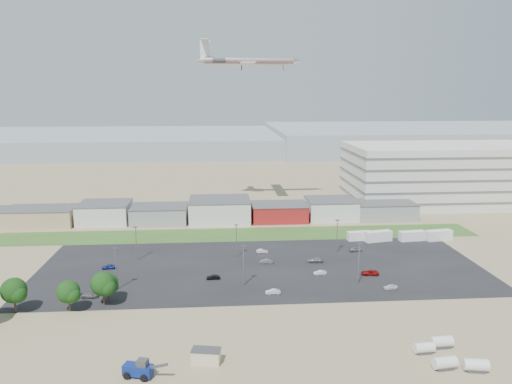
{
  "coord_description": "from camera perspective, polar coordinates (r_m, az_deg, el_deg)",
  "views": [
    {
      "loc": [
        -6.25,
        -109.1,
        46.91
      ],
      "look_at": [
        3.74,
        22.0,
        20.51
      ],
      "focal_mm": 35.0,
      "sensor_mm": 36.0,
      "label": 1
    }
  ],
  "objects": [
    {
      "name": "grass_strip",
      "position": [
        167.9,
        -2.06,
        -4.87
      ],
      "size": [
        160.0,
        16.0,
        0.02
      ],
      "primitive_type": "cube",
      "color": "#35511E",
      "rests_on": "ground"
    },
    {
      "name": "parked_car_10",
      "position": [
        124.35,
        -18.5,
        -11.14
      ],
      "size": [
        4.09,
        1.91,
        1.16
      ],
      "primitive_type": "imported",
      "rotation": [
        0.0,
        0.0,
        1.5
      ],
      "color": "#595B5E",
      "rests_on": "ground"
    },
    {
      "name": "box_trailer_c",
      "position": [
        168.44,
        17.39,
        -4.8
      ],
      "size": [
        8.5,
        3.6,
        3.09
      ],
      "primitive_type": null,
      "rotation": [
        0.0,
        0.0,
        0.13
      ],
      "color": "silver",
      "rests_on": "ground"
    },
    {
      "name": "parked_car_8",
      "position": [
        153.14,
        11.32,
        -6.45
      ],
      "size": [
        4.01,
        1.99,
        1.31
      ],
      "primitive_type": "imported",
      "rotation": [
        0.0,
        0.0,
        1.69
      ],
      "color": "#A5A5AA",
      "rests_on": "ground"
    },
    {
      "name": "storage_tank_se",
      "position": [
        97.58,
        23.83,
        -17.61
      ],
      "size": [
        4.33,
        2.68,
        2.43
      ],
      "primitive_type": null,
      "rotation": [
        0.0,
        0.0,
        -0.17
      ],
      "color": "silver",
      "rests_on": "ground"
    },
    {
      "name": "parking_garage",
      "position": [
        228.26,
        20.65,
        1.95
      ],
      "size": [
        80.0,
        40.0,
        25.0
      ],
      "primitive_type": "cube",
      "color": "silver",
      "rests_on": "ground"
    },
    {
      "name": "tree_near",
      "position": [
        120.3,
        -16.56,
        -10.19
      ],
      "size": [
        4.94,
        4.94,
        7.41
      ],
      "primitive_type": null,
      "color": "black",
      "rests_on": "ground"
    },
    {
      "name": "box_trailer_b",
      "position": [
        164.83,
        13.79,
        -4.92
      ],
      "size": [
        9.15,
        4.48,
        3.29
      ],
      "primitive_type": null,
      "rotation": [
        0.0,
        0.0,
        0.21
      ],
      "color": "silver",
      "rests_on": "ground"
    },
    {
      "name": "lightpole_back_r",
      "position": [
        149.94,
        9.24,
        -5.02
      ],
      "size": [
        1.18,
        0.49,
        10.06
      ],
      "primitive_type": null,
      "color": "slate",
      "rests_on": "ground"
    },
    {
      "name": "lightpole_back_m",
      "position": [
        144.38,
        -2.26,
        -5.6
      ],
      "size": [
        1.14,
        0.47,
        9.66
      ],
      "primitive_type": null,
      "color": "slate",
      "rests_on": "ground"
    },
    {
      "name": "lightpole_front_l",
      "position": [
        125.8,
        -15.7,
        -8.45
      ],
      "size": [
        1.23,
        0.51,
        10.42
      ],
      "primitive_type": null,
      "color": "slate",
      "rests_on": "ground"
    },
    {
      "name": "parking_lot",
      "position": [
        137.82,
        0.59,
        -8.54
      ],
      "size": [
        120.0,
        50.0,
        0.01
      ],
      "primitive_type": "cube",
      "color": "black",
      "rests_on": "ground"
    },
    {
      "name": "tree_left",
      "position": [
        121.4,
        -25.93,
        -10.35
      ],
      "size": [
        5.86,
        5.86,
        8.78
      ],
      "primitive_type": null,
      "color": "black",
      "rests_on": "ground"
    },
    {
      "name": "storage_tank_nw",
      "position": [
        100.17,
        18.66,
        -16.51
      ],
      "size": [
        3.77,
        2.08,
        2.19
      ],
      "primitive_type": null,
      "rotation": [
        0.0,
        0.0,
        0.07
      ],
      "color": "silver",
      "rests_on": "ground"
    },
    {
      "name": "tree_mid",
      "position": [
        117.33,
        -20.64,
        -10.87
      ],
      "size": [
        5.3,
        5.3,
        7.95
      ],
      "primitive_type": null,
      "color": "black",
      "rests_on": "ground"
    },
    {
      "name": "storage_tank_sw",
      "position": [
        96.34,
        20.76,
        -17.76
      ],
      "size": [
        4.24,
        2.49,
        2.41
      ],
      "primitive_type": null,
      "rotation": [
        0.0,
        0.0,
        0.12
      ],
      "color": "silver",
      "rests_on": "ground"
    },
    {
      "name": "telehandler",
      "position": [
        90.52,
        -13.35,
        -18.98
      ],
      "size": [
        8.32,
        4.87,
        3.29
      ],
      "primitive_type": null,
      "rotation": [
        0.0,
        0.0,
        -0.3
      ],
      "color": "navy",
      "rests_on": "ground"
    },
    {
      "name": "lightpole_front_r",
      "position": [
        127.25,
        11.64,
        -8.02
      ],
      "size": [
        1.23,
        0.51,
        10.42
      ],
      "primitive_type": null,
      "color": "slate",
      "rests_on": "ground"
    },
    {
      "name": "parked_car_1",
      "position": [
        133.16,
        7.34,
        -9.12
      ],
      "size": [
        3.43,
        1.47,
        1.1
      ],
      "primitive_type": "imported",
      "rotation": [
        0.0,
        0.0,
        -1.48
      ],
      "color": "silver",
      "rests_on": "ground"
    },
    {
      "name": "building_row",
      "position": [
        185.45,
        -7.57,
        -2.12
      ],
      "size": [
        170.0,
        20.0,
        8.0
      ],
      "primitive_type": null,
      "color": "silver",
      "rests_on": "ground"
    },
    {
      "name": "lightpole_front_m",
      "position": [
        123.66,
        -1.45,
        -8.42
      ],
      "size": [
        1.19,
        0.5,
        10.15
      ],
      "primitive_type": null,
      "color": "slate",
      "rests_on": "ground"
    },
    {
      "name": "parked_car_11",
      "position": [
        149.12,
        0.72,
        -6.76
      ],
      "size": [
        3.45,
        1.41,
        1.11
      ],
      "primitive_type": "imported",
      "rotation": [
        0.0,
        0.0,
        1.64
      ],
      "color": "silver",
      "rests_on": "ground"
    },
    {
      "name": "parked_car_13",
      "position": [
        120.3,
        1.95,
        -11.3
      ],
      "size": [
        3.53,
        1.28,
        1.16
      ],
      "primitive_type": "imported",
      "rotation": [
        0.0,
        0.0,
        -1.56
      ],
      "color": "silver",
      "rests_on": "ground"
    },
    {
      "name": "hills_backdrop",
      "position": [
        428.72,
        1.87,
        5.67
      ],
      "size": [
        700.0,
        200.0,
        9.0
      ],
      "primitive_type": null,
      "color": "gray",
      "rests_on": "ground"
    },
    {
      "name": "ground",
      "position": [
        118.92,
        -1.01,
        -11.88
      ],
      "size": [
        700.0,
        700.0,
        0.0
      ],
      "primitive_type": "plane",
      "color": "#8A7C58",
      "rests_on": "ground"
    },
    {
      "name": "portable_shed",
      "position": [
        92.79,
        -5.72,
        -18.16
      ],
      "size": [
        5.51,
        3.53,
        2.58
      ],
      "primitive_type": null,
      "rotation": [
        0.0,
        0.0,
        -0.18
      ],
      "color": "beige",
      "rests_on": "ground"
    },
    {
      "name": "storage_tank_ne",
      "position": [
        103.1,
        20.44,
        -15.72
      ],
      "size": [
        4.13,
        2.22,
        2.42
      ],
      "primitive_type": null,
      "rotation": [
        0.0,
        0.0,
        0.05
      ],
      "color": "silver",
      "rests_on": "ground"
    },
    {
      "name": "parked_car_2",
      "position": [
        127.12,
        15.1,
        -10.43
      ],
      "size": [
        3.52,
        1.76,
        1.15
      ],
      "primitive_type": "imported",
      "rotation": [
        0.0,
        0.0,
        -1.45
      ],
      "color": "silver",
      "rests_on": "ground"
    },
    {
      "name": "parked_car_5",
      "position": [
        141.78,
        -16.46,
        -8.18
      ],
      "size": [
        3.78,
        1.75,
        1.25
      ],
      "primitive_type": "imported",
      "rotation": [
        0.0,
        0.0,
        -1.5
      ],
      "color": "navy",
      "rests_on": "ground"
    },
    {
      "name": "parked_car_7",
      "position": [
        140.28,
        1.18,
        -7.92
      ],
      "size": [
        3.88,
        1.8,
        1.23
      ],
      "primitive_type": "imported",
      "rotation": [
        0.0,
        0.0,
        -1.71
      ],
      "color": "#595B5E",
      "rests_on": "ground"
    },
    {
      "name": "parked_car_4",
      "position": [
        129.39,
        -4.91,
        -9.68
      ],
      "size": [
        3.51,
        1.37,
        1.14
      ],
      "primitive_type": "imported",
      "rotation": [
        0.0,
        0.0,
        -1.52
      ],
      "color": "black",
      "rests_on": "ground"
    },
    {
      "name": "box_trailer_d",
      "position": [
        171.7,
        20.17,
        -4.66
      ],
      "size": [
        8.97,
        4.16,
        3.24
      ],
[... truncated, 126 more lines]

